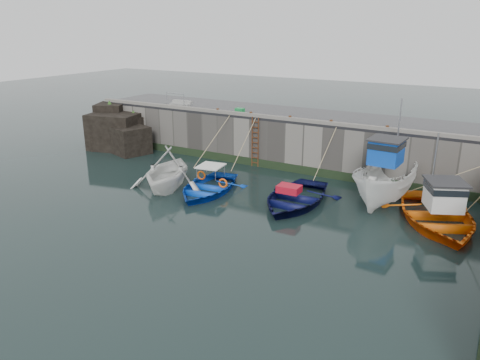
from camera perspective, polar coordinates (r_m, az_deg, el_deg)
The scene contains 22 objects.
ground at distance 21.23m, azimuth -6.20°, elevation -5.77°, with size 120.00×120.00×0.00m, color black.
quay_back at distance 31.17m, azimuth 7.37°, elevation 4.96°, with size 30.00×5.00×3.00m, color slate.
road_back at distance 30.84m, azimuth 7.49°, elevation 7.82°, with size 30.00×5.00×0.16m, color black.
kerb_back at distance 28.69m, azimuth 5.66°, elevation 7.46°, with size 30.00×0.30×0.20m, color slate.
algae_back at distance 29.24m, azimuth 5.32°, elevation 1.60°, with size 30.00×0.08×0.50m, color black.
rock_outcrop at distance 35.55m, azimuth -14.56°, elevation 5.79°, with size 5.85×4.24×3.41m.
ladder at distance 29.70m, azimuth 1.85°, elevation 4.62°, with size 0.51×0.08×3.20m.
boat_near_white at distance 26.44m, azimuth -8.81°, elevation -0.93°, with size 4.30×4.98×2.62m, color white.
boat_near_white_rope at distance 29.77m, azimuth -3.60°, elevation 1.45°, with size 0.04×4.53×3.10m, color tan, non-canonical shape.
boat_near_blue at distance 25.53m, azimuth -4.01°, elevation -1.46°, with size 3.65×5.11×1.06m, color blue.
boat_near_blue_rope at distance 28.83m, azimuth 0.53°, elevation 0.92°, with size 0.04×4.11×3.10m, color tan, non-canonical shape.
boat_near_navy at distance 24.01m, azimuth 6.66°, elevation -2.86°, with size 4.01×5.62×1.16m, color #090C3A.
boat_near_navy_rope at distance 27.25m, azimuth 9.79°, elevation -0.40°, with size 0.04×3.53×3.10m, color tan, non-canonical shape.
boat_far_white at distance 24.93m, azimuth 17.40°, elevation -0.21°, with size 2.86×6.63×5.50m.
boat_far_orange at distance 23.15m, azimuth 22.87°, elevation -3.95°, with size 6.81×7.70×4.32m.
fish_crate at distance 31.25m, azimuth -0.02°, elevation 8.51°, with size 0.58×0.37×0.27m, color #18883D.
railing at distance 34.05m, azimuth -7.21°, elevation 9.30°, with size 1.60×1.05×1.00m.
bollard_a at distance 31.13m, azimuth -2.74°, elevation 8.46°, with size 0.18×0.18×0.28m, color #3F1E0F.
bollard_b at distance 29.87m, azimuth 1.34°, elevation 8.06°, with size 0.18×0.18×0.28m, color #3F1E0F.
bollard_c at distance 28.69m, azimuth 6.11°, elevation 7.53°, with size 0.18×0.18×0.28m, color #3F1E0F.
bollard_d at distance 27.76m, azimuth 11.05°, elevation 6.93°, with size 0.18×0.18×0.28m, color #3F1E0F.
bollard_e at distance 26.91m, azimuth 17.50°, elevation 6.07°, with size 0.18×0.18×0.28m, color #3F1E0F.
Camera 1 is at (11.62, -15.52, 8.63)m, focal length 35.00 mm.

